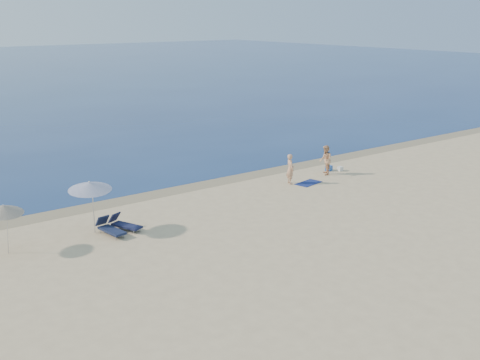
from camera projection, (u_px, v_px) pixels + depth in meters
name	position (u px, v px, depth m)	size (l,w,h in m)	color
wet_sand_strip	(227.00, 180.00, 35.55)	(240.00, 1.60, 0.00)	#847254
person_left	(290.00, 169.00, 34.50)	(0.64, 0.42, 1.75)	tan
person_right	(326.00, 160.00, 36.45)	(0.88, 0.68, 1.80)	tan
beach_towel	(308.00, 183.00, 34.79)	(1.59, 0.88, 0.03)	#101B53
white_bag	(340.00, 169.00, 37.52)	(0.31, 0.27, 0.27)	silver
blue_cooler	(329.00, 168.00, 37.56)	(0.44, 0.31, 0.31)	#1F50AD
umbrella_near	(90.00, 186.00, 26.41)	(2.51, 2.52, 2.48)	silver
umbrella_far	(4.00, 209.00, 24.26)	(1.99, 2.00, 2.14)	silver
lounger_left	(124.00, 224.00, 27.24)	(1.10, 1.71, 0.72)	#15193A
lounger_right	(110.00, 229.00, 26.65)	(0.77, 1.75, 0.75)	#141C38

